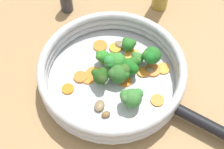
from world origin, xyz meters
TOP-DOWN VIEW (x-y plane):
  - ground_plane at (0.00, 0.00)m, footprint 4.00×4.00m
  - skillet at (0.00, 0.00)m, footprint 0.32×0.32m
  - skillet_rim_wall at (0.00, 0.00)m, footprint 0.34×0.34m
  - skillet_handle at (-0.20, 0.19)m, footprint 0.18×0.17m
  - skillet_rivet_left at (-0.09, 0.13)m, footprint 0.01×0.01m
  - skillet_rivet_right at (-0.13, 0.09)m, footprint 0.01×0.01m
  - carrot_slice_0 at (-0.03, -0.09)m, footprint 0.04×0.04m
  - carrot_slice_1 at (0.07, -0.02)m, footprint 0.05×0.05m
  - carrot_slice_2 at (0.06, -0.01)m, footprint 0.04×0.04m
  - carrot_slice_3 at (-0.09, 0.08)m, footprint 0.04×0.04m
  - carrot_slice_4 at (-0.08, -0.00)m, footprint 0.04×0.04m
  - carrot_slice_5 at (-0.03, 0.02)m, footprint 0.04×0.04m
  - carrot_slice_6 at (-0.10, 0.00)m, footprint 0.05×0.05m
  - carrot_slice_7 at (0.11, 0.01)m, footprint 0.04×0.04m
  - carrot_slice_8 at (-0.06, -0.05)m, footprint 0.06×0.06m
  - carrot_slice_9 at (0.04, -0.02)m, footprint 0.06×0.06m
  - carrot_slice_10 at (0.01, -0.10)m, footprint 0.05×0.05m
  - carrot_slice_11 at (-0.13, -0.00)m, footprint 0.04×0.04m
  - broccoli_floret_0 at (-0.03, 0.08)m, footprint 0.05×0.04m
  - broccoli_floret_1 at (-0.01, 0.01)m, footprint 0.06×0.04m
  - broccoli_floret_2 at (-0.07, -0.03)m, footprint 0.03×0.03m
  - broccoli_floret_3 at (-0.06, -0.07)m, footprint 0.04×0.03m
  - broccoli_floret_4 at (-0.05, -0.01)m, footprint 0.05×0.05m
  - broccoli_floret_5 at (-0.01, -0.03)m, footprint 0.05×0.04m
  - broccoli_floret_6 at (0.03, 0.01)m, footprint 0.04×0.04m
  - broccoli_floret_7 at (0.01, -0.05)m, footprint 0.04×0.03m
  - broccoli_floret_8 at (-0.10, -0.02)m, footprint 0.05×0.05m
  - mushroom_piece_0 at (0.04, 0.07)m, footprint 0.03×0.04m
  - mushroom_piece_1 at (-0.04, -0.09)m, footprint 0.04×0.04m
  - mushroom_piece_2 at (0.03, 0.10)m, footprint 0.02×0.02m
  - mushroom_piece_3 at (-0.09, -0.00)m, footprint 0.03×0.03m

SIDE VIEW (x-z plane):
  - ground_plane at x=0.00m, z-range 0.00..0.00m
  - skillet at x=0.00m, z-range 0.00..0.02m
  - carrot_slice_5 at x=-0.03m, z-range 0.02..0.02m
  - carrot_slice_2 at x=0.06m, z-range 0.02..0.02m
  - carrot_slice_9 at x=0.04m, z-range 0.02..0.02m
  - carrot_slice_11 at x=-0.13m, z-range 0.02..0.02m
  - carrot_slice_10 at x=0.01m, z-range 0.02..0.02m
  - carrot_slice_3 at x=-0.09m, z-range 0.02..0.02m
  - carrot_slice_4 at x=-0.08m, z-range 0.02..0.02m
  - carrot_slice_7 at x=0.11m, z-range 0.02..0.02m
  - carrot_slice_8 at x=-0.06m, z-range 0.02..0.02m
  - carrot_slice_0 at x=-0.03m, z-range 0.02..0.02m
  - carrot_slice_6 at x=-0.10m, z-range 0.02..0.02m
  - carrot_slice_1 at x=0.07m, z-range 0.02..0.02m
  - skillet_rivet_left at x=-0.09m, z-range 0.02..0.03m
  - skillet_rivet_right at x=-0.13m, z-range 0.02..0.03m
  - mushroom_piece_1 at x=-0.04m, z-range 0.02..0.03m
  - mushroom_piece_2 at x=0.03m, z-range 0.02..0.03m
  - mushroom_piece_0 at x=0.04m, z-range 0.02..0.03m
  - mushroom_piece_3 at x=-0.09m, z-range 0.02..0.03m
  - skillet_handle at x=-0.20m, z-range 0.02..0.04m
  - broccoli_floret_2 at x=-0.07m, z-range 0.02..0.06m
  - broccoli_floret_3 at x=-0.06m, z-range 0.02..0.06m
  - broccoli_floret_7 at x=0.01m, z-range 0.02..0.06m
  - broccoli_floret_5 at x=-0.01m, z-range 0.02..0.07m
  - broccoli_floret_4 at x=-0.05m, z-range 0.02..0.07m
  - broccoli_floret_1 at x=-0.01m, z-range 0.02..0.07m
  - skillet_rim_wall at x=0.00m, z-range 0.02..0.08m
  - broccoli_floret_6 at x=0.03m, z-range 0.02..0.07m
  - broccoli_floret_0 at x=-0.03m, z-range 0.02..0.08m
  - broccoli_floret_8 at x=-0.10m, z-range 0.02..0.08m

